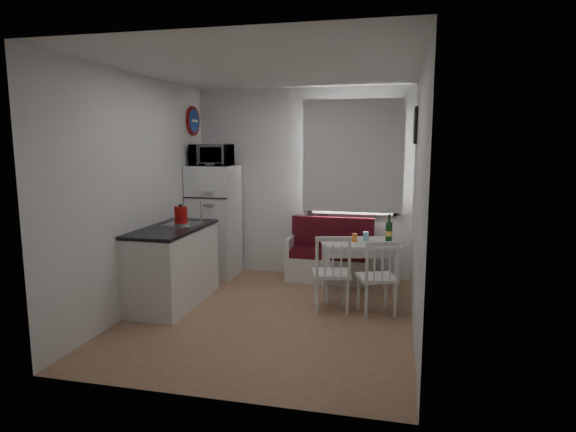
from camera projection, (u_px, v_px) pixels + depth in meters
name	position (u px, v px, depth m)	size (l,w,h in m)	color
floor	(270.00, 315.00, 5.22)	(3.00, 3.50, 0.02)	#9A6F52
ceiling	(269.00, 68.00, 4.82)	(3.00, 3.50, 0.02)	white
wall_back	(302.00, 183.00, 6.70)	(3.00, 0.02, 2.60)	white
wall_front	(203.00, 224.00, 3.33)	(3.00, 0.02, 2.60)	white
wall_left	(140.00, 193.00, 5.35)	(0.02, 3.50, 2.60)	white
wall_right	(418.00, 200.00, 4.68)	(0.02, 3.50, 2.60)	white
window	(353.00, 160.00, 6.47)	(1.22, 0.06, 1.47)	white
curtain	(353.00, 156.00, 6.39)	(1.35, 0.02, 1.50)	white
kitchen_counter	(173.00, 265.00, 5.56)	(0.62, 1.32, 1.16)	white
wall_sign	(194.00, 121.00, 6.61)	(0.40, 0.40, 0.03)	#183E93
picture_frame	(415.00, 126.00, 5.63)	(0.04, 0.52, 0.42)	black
bench	(331.00, 260.00, 6.52)	(1.18, 0.46, 0.85)	white
dining_table	(359.00, 248.00, 5.81)	(1.03, 0.83, 0.68)	white
chair_left	(330.00, 265.00, 5.24)	(0.48, 0.47, 0.46)	white
chair_right	(377.00, 269.00, 5.14)	(0.50, 0.49, 0.45)	white
fridge	(215.00, 221.00, 6.71)	(0.62, 0.62, 1.54)	white
microwave	(212.00, 155.00, 6.52)	(0.53, 0.36, 0.29)	white
kettle	(181.00, 215.00, 5.60)	(0.18, 0.18, 0.24)	#B2100E
wine_bottle	(389.00, 228.00, 5.79)	(0.08, 0.08, 0.32)	#154218
drinking_glass_orange	(354.00, 238.00, 5.76)	(0.06, 0.06, 0.10)	orange
drinking_glass_blue	(366.00, 236.00, 5.82)	(0.07, 0.07, 0.11)	#8CCFEE
plate	(334.00, 239.00, 5.89)	(0.24, 0.24, 0.02)	white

